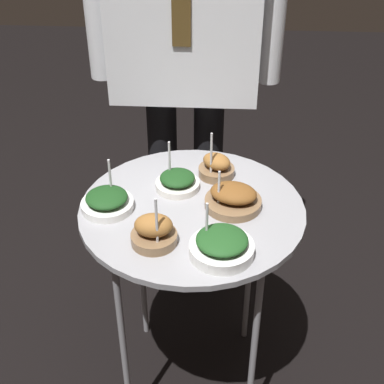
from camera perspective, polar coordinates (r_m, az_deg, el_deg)
ground_plane at (r=2.06m, az=0.00°, el=-18.82°), size 8.00×8.00×0.00m
serving_cart at (r=1.56m, az=0.00°, el=-3.36°), size 0.64×0.64×0.76m
bowl_spinach_mid_right at (r=1.59m, az=-1.57°, el=1.14°), size 0.13×0.13×0.14m
bowl_roast_front_center at (r=1.38m, az=-4.09°, el=-4.23°), size 0.12×0.12×0.16m
bowl_roast_back_right at (r=1.51m, az=4.42°, el=-0.64°), size 0.16×0.16×0.13m
bowl_spinach_front_right at (r=1.34m, az=3.19°, el=-5.74°), size 0.16×0.16×0.14m
bowl_spinach_mid_left at (r=1.52m, az=-9.05°, el=-0.99°), size 0.15×0.15×0.14m
bowl_roast_back_left at (r=1.64m, az=2.63°, el=2.71°), size 0.11×0.11×0.16m
waiter_figure at (r=1.83m, az=-0.82°, el=17.59°), size 0.65×0.25×1.77m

